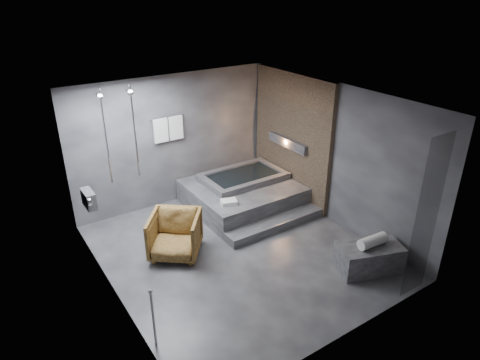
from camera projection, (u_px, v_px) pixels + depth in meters
room at (250, 155)px, 7.45m from camera, size 5.00×5.04×2.82m
tub_deck at (242, 195)px, 9.32m from camera, size 2.20×2.00×0.50m
tub_step at (275, 224)px, 8.50m from camera, size 2.20×0.36×0.18m
concrete_bench at (369, 257)px, 7.24m from camera, size 1.19×0.90×0.47m
driftwood_chair at (175, 235)px, 7.57m from camera, size 1.21×1.22×0.80m
rolled_towel at (373, 241)px, 7.09m from camera, size 0.54×0.23×0.19m
deck_towel at (229, 202)px, 8.39m from camera, size 0.36×0.31×0.08m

